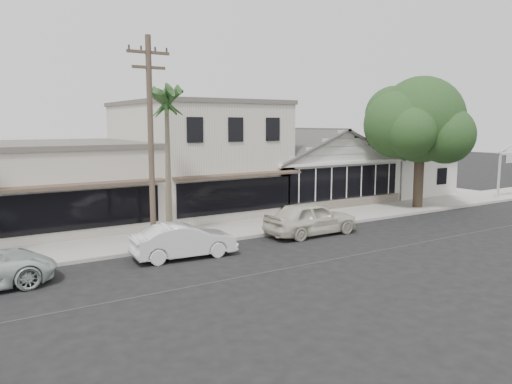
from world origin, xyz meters
TOP-DOWN VIEW (x-y plane):
  - ground at (0.00, 0.00)m, footprint 140.00×140.00m
  - sidewalk_north at (-8.00, 6.75)m, footprint 90.00×3.50m
  - corner_shop at (5.00, 12.47)m, footprint 10.40×8.60m
  - side_cottage at (13.20, 11.50)m, footprint 6.00×6.00m
  - row_building_near at (-3.00, 13.50)m, footprint 8.00×10.00m
  - row_building_midnear at (-12.00, 13.50)m, footprint 10.00×10.00m
  - utility_pole at (-9.00, 5.20)m, footprint 1.80×0.24m
  - car_0 at (-1.35, 4.01)m, footprint 4.84×1.95m
  - car_1 at (-8.36, 3.51)m, footprint 4.36×1.84m
  - shade_tree at (8.97, 6.41)m, footprint 7.51×6.79m
  - palm_east at (-7.77, 6.39)m, footprint 2.45×2.45m

SIDE VIEW (x-z plane):
  - ground at x=0.00m, z-range 0.00..0.00m
  - sidewalk_north at x=-8.00m, z-range 0.00..0.15m
  - car_1 at x=-8.36m, z-range 0.00..1.40m
  - car_0 at x=-1.35m, z-range 0.00..1.65m
  - side_cottage at x=13.20m, z-range 0.00..3.00m
  - row_building_midnear at x=-12.00m, z-range 0.00..4.20m
  - corner_shop at x=5.00m, z-range 0.07..5.17m
  - row_building_near at x=-3.00m, z-range 0.00..6.50m
  - utility_pole at x=-9.00m, z-range 0.29..9.29m
  - shade_tree at x=8.97m, z-range 1.32..9.66m
  - palm_east at x=-7.77m, z-range 2.66..10.07m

